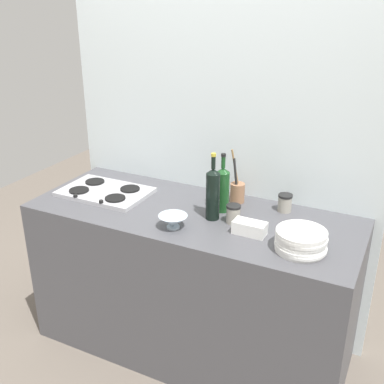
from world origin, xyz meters
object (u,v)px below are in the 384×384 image
object	(u,v)px
wine_bottle_leftmost	(213,193)
plate_stack	(301,241)
wine_bottle_mid_left	(223,189)
condiment_jar_rear	(285,203)
stovetop_hob	(105,192)
butter_dish	(250,228)
mixing_bowl	(173,221)
utensil_crock	(237,191)
condiment_jar_front	(233,214)

from	to	relation	value
wine_bottle_leftmost	plate_stack	bearing A→B (deg)	-13.99
wine_bottle_mid_left	condiment_jar_rear	distance (m)	0.35
stovetop_hob	plate_stack	world-z (taller)	plate_stack
plate_stack	butter_dish	bearing A→B (deg)	169.70
mixing_bowl	utensil_crock	size ratio (longest dim) A/B	0.47
wine_bottle_mid_left	butter_dish	distance (m)	0.31
butter_dish	condiment_jar_rear	world-z (taller)	condiment_jar_rear
plate_stack	utensil_crock	xyz separation A→B (m)	(-0.46, 0.38, 0.01)
condiment_jar_rear	wine_bottle_leftmost	bearing A→B (deg)	-140.80
plate_stack	wine_bottle_leftmost	bearing A→B (deg)	166.01
condiment_jar_front	butter_dish	bearing A→B (deg)	-33.53
condiment_jar_front	condiment_jar_rear	size ratio (longest dim) A/B	1.02
wine_bottle_mid_left	plate_stack	bearing A→B (deg)	-25.53
plate_stack	butter_dish	distance (m)	0.27
butter_dish	utensil_crock	bearing A→B (deg)	120.56
butter_dish	condiment_jar_rear	distance (m)	0.34
stovetop_hob	plate_stack	bearing A→B (deg)	-6.47
wine_bottle_leftmost	condiment_jar_front	distance (m)	0.15
butter_dish	utensil_crock	xyz separation A→B (m)	(-0.20, 0.33, 0.03)
stovetop_hob	utensil_crock	size ratio (longest dim) A/B	1.62
plate_stack	wine_bottle_leftmost	xyz separation A→B (m)	(-0.50, 0.12, 0.09)
wine_bottle_mid_left	mixing_bowl	world-z (taller)	wine_bottle_mid_left
mixing_bowl	condiment_jar_rear	xyz separation A→B (m)	(0.45, 0.44, 0.01)
stovetop_hob	utensil_crock	bearing A→B (deg)	18.29
plate_stack	condiment_jar_rear	bearing A→B (deg)	115.88
utensil_crock	condiment_jar_rear	world-z (taller)	utensil_crock
butter_dish	utensil_crock	world-z (taller)	utensil_crock
wine_bottle_mid_left	utensil_crock	distance (m)	0.16
mixing_bowl	wine_bottle_leftmost	bearing A→B (deg)	54.53
wine_bottle_leftmost	wine_bottle_mid_left	xyz separation A→B (m)	(0.01, 0.11, -0.01)
condiment_jar_rear	utensil_crock	bearing A→B (deg)	-179.79
butter_dish	wine_bottle_mid_left	bearing A→B (deg)	140.48
stovetop_hob	wine_bottle_mid_left	xyz separation A→B (m)	(0.71, 0.10, 0.12)
utensil_crock	stovetop_hob	bearing A→B (deg)	-161.71
utensil_crock	condiment_jar_front	world-z (taller)	utensil_crock
stovetop_hob	condiment_jar_front	bearing A→B (deg)	-0.69
plate_stack	wine_bottle_leftmost	distance (m)	0.52
wine_bottle_leftmost	butter_dish	bearing A→B (deg)	-18.03
wine_bottle_leftmost	wine_bottle_mid_left	world-z (taller)	wine_bottle_leftmost
plate_stack	wine_bottle_leftmost	size ratio (longest dim) A/B	0.67
utensil_crock	wine_bottle_leftmost	bearing A→B (deg)	-98.52
stovetop_hob	condiment_jar_front	xyz separation A→B (m)	(0.82, -0.01, 0.04)
wine_bottle_leftmost	condiment_jar_front	size ratio (longest dim) A/B	3.65
wine_bottle_leftmost	butter_dish	world-z (taller)	wine_bottle_leftmost
utensil_crock	condiment_jar_front	size ratio (longest dim) A/B	3.19
stovetop_hob	condiment_jar_front	size ratio (longest dim) A/B	5.18
plate_stack	condiment_jar_front	xyz separation A→B (m)	(-0.38, 0.13, -0.00)
plate_stack	utensil_crock	world-z (taller)	utensil_crock
wine_bottle_leftmost	condiment_jar_rear	size ratio (longest dim) A/B	3.73
utensil_crock	plate_stack	bearing A→B (deg)	-39.49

